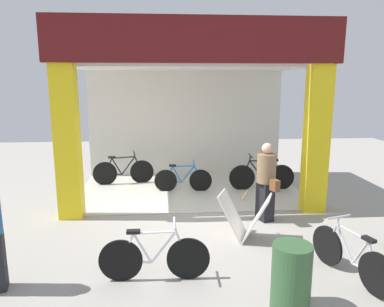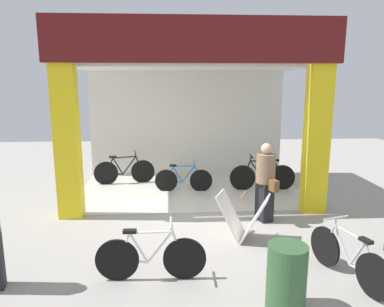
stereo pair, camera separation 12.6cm
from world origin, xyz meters
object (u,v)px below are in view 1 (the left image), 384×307
Objects in this scene: bicycle_inside_1 at (123,171)px; trash_bin at (291,277)px; sandwich_board_sign at (244,217)px; pedestrian_1 at (266,181)px; bicycle_parked_0 at (154,257)px; bicycle_parked_1 at (351,257)px; bicycle_inside_0 at (183,179)px; bicycle_inside_2 at (262,176)px.

trash_bin is at bearing -65.11° from bicycle_inside_1.
pedestrian_1 is (0.62, 0.86, 0.41)m from sandwich_board_sign.
trash_bin is at bearing -25.11° from bicycle_parked_0.
bicycle_parked_0 is at bearing 176.12° from bicycle_parked_1.
sandwich_board_sign is at bearing 130.33° from bicycle_parked_1.
trash_bin is at bearing -99.47° from pedestrian_1.
trash_bin reaches higher than sandwich_board_sign.
bicycle_inside_0 is 1.42× the size of sandwich_board_sign.
bicycle_parked_0 is 1.84× the size of trash_bin.
bicycle_parked_0 is 2.01m from sandwich_board_sign.
bicycle_inside_2 reaches higher than trash_bin.
trash_bin is (-0.49, -2.92, -0.40)m from pedestrian_1.
bicycle_inside_2 is 1.13× the size of bicycle_parked_1.
bicycle_inside_2 is at bearing 91.64° from bicycle_parked_1.
pedestrian_1 reaches higher than bicycle_inside_1.
bicycle_inside_2 is 1.98× the size of trash_bin.
trash_bin is (2.68, -5.77, 0.07)m from bicycle_inside_1.
bicycle_inside_0 is 2.63m from pedestrian_1.
bicycle_parked_0 reaches higher than trash_bin.
bicycle_parked_1 is at bearing 29.28° from trash_bin.
bicycle_inside_0 is 4.21m from bicycle_parked_0.
bicycle_inside_2 is 1.07× the size of bicycle_parked_0.
bicycle_parked_0 is 3.09m from pedestrian_1.
bicycle_inside_1 is at bearing 124.38° from sandwich_board_sign.
sandwich_board_sign is at bearing -71.91° from bicycle_inside_0.
bicycle_inside_0 is 4.86m from bicycle_parked_1.
bicycle_inside_2 is 2.14m from pedestrian_1.
bicycle_inside_2 is 4.94m from bicycle_parked_0.
sandwich_board_sign is at bearing 93.76° from trash_bin.
bicycle_inside_1 is 6.36m from trash_bin.
bicycle_inside_1 is 1.58× the size of sandwich_board_sign.
bicycle_inside_1 is at bearing 167.39° from bicycle_inside_2.
bicycle_parked_0 is at bearing -78.97° from bicycle_inside_1.
bicycle_parked_1 is at bearing -49.67° from sandwich_board_sign.
bicycle_inside_1 is 5.06m from bicycle_parked_0.
bicycle_parked_0 is 1.53× the size of sandwich_board_sign.
bicycle_inside_0 is 1.79m from bicycle_inside_1.
bicycle_parked_0 is at bearing -136.07° from pedestrian_1.
pedestrian_1 reaches higher than bicycle_parked_1.
bicycle_inside_0 is 1.71× the size of trash_bin.
bicycle_parked_1 is at bearing -3.88° from bicycle_parked_0.
bicycle_inside_2 reaches higher than bicycle_inside_0.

